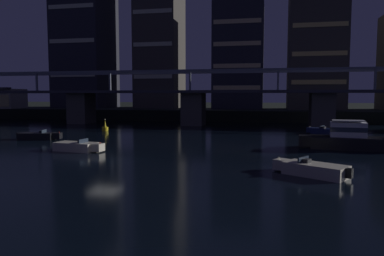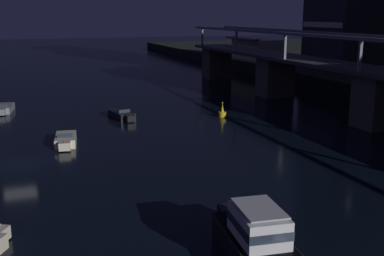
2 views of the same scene
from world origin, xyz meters
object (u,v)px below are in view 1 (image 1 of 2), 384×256
object	(u,v)px
tower_east_tall	(316,42)
tower_west_low	(85,28)
speedboat_near_center	(78,147)
speedboat_mid_right	(326,131)
tower_central	(239,56)
cabin_cruiser_near_left	(351,138)
channel_buoy	(105,128)
tower_west_tall	(160,32)
speedboat_mid_center	(312,169)
speedboat_near_right	(39,136)
river_bridge	(194,102)

from	to	relation	value
tower_east_tall	tower_west_low	bearing A→B (deg)	178.42
speedboat_near_center	speedboat_mid_right	distance (m)	31.81
tower_west_low	tower_central	bearing A→B (deg)	-1.84
tower_west_low	cabin_cruiser_near_left	bearing A→B (deg)	-41.82
speedboat_near_center	channel_buoy	distance (m)	19.10
tower_west_low	tower_west_tall	bearing A→B (deg)	5.29
tower_west_tall	tower_central	size ratio (longest dim) A/B	1.55
cabin_cruiser_near_left	speedboat_mid_center	distance (m)	13.81
tower_central	speedboat_mid_center	distance (m)	60.02
tower_west_tall	speedboat_near_center	xyz separation A→B (m)	(8.12, -54.10, -19.72)
tower_east_tall	speedboat_mid_center	world-z (taller)	tower_east_tall
tower_west_low	tower_east_tall	size ratio (longest dim) A/B	1.36
tower_west_tall	speedboat_near_right	size ratio (longest dim) A/B	6.92
tower_central	speedboat_mid_center	size ratio (longest dim) A/B	4.83
tower_west_tall	speedboat_mid_center	world-z (taller)	tower_west_tall
tower_west_tall	river_bridge	bearing A→B (deg)	-60.82
cabin_cruiser_near_left	tower_west_low	bearing A→B (deg)	138.18
tower_west_tall	speedboat_mid_right	xyz separation A→B (m)	(32.93, -34.18, -19.72)
tower_east_tall	speedboat_near_center	distance (m)	59.72
tower_west_tall	speedboat_near_center	world-z (taller)	tower_west_tall
tower_west_low	speedboat_mid_center	bearing A→B (deg)	-51.70
channel_buoy	speedboat_mid_center	bearing A→B (deg)	-43.71
speedboat_mid_center	speedboat_mid_right	xyz separation A→B (m)	(4.67, 26.45, 0.00)
river_bridge	tower_west_tall	xyz separation A→B (m)	(-12.73, 22.79, 16.06)
river_bridge	speedboat_near_center	bearing A→B (deg)	-98.37
speedboat_near_center	channel_buoy	world-z (taller)	channel_buoy
channel_buoy	tower_central	bearing A→B (deg)	63.58
tower_west_low	speedboat_near_right	world-z (taller)	tower_west_low
tower_east_tall	speedboat_near_right	distance (m)	58.71
tower_central	speedboat_near_right	distance (m)	49.98
river_bridge	cabin_cruiser_near_left	distance (m)	32.42
cabin_cruiser_near_left	speedboat_near_center	size ratio (longest dim) A/B	1.78
tower_west_tall	speedboat_mid_center	xyz separation A→B (m)	(28.26, -60.63, -19.72)
tower_west_tall	tower_central	bearing A→B (deg)	-8.73
cabin_cruiser_near_left	tower_west_tall	bearing A→B (deg)	124.81
tower_central	speedboat_mid_center	xyz separation A→B (m)	(9.49, -57.75, -13.29)
tower_central	cabin_cruiser_near_left	bearing A→B (deg)	-72.17
speedboat_mid_right	speedboat_mid_center	bearing A→B (deg)	-100.02
river_bridge	speedboat_near_right	size ratio (longest dim) A/B	17.30
tower_east_tall	speedboat_near_center	world-z (taller)	tower_east_tall
cabin_cruiser_near_left	channel_buoy	world-z (taller)	cabin_cruiser_near_left
tower_west_tall	speedboat_near_right	world-z (taller)	tower_west_tall
channel_buoy	cabin_cruiser_near_left	bearing A→B (deg)	-21.06
tower_central	speedboat_near_center	xyz separation A→B (m)	(-10.64, -51.22, -13.29)
tower_west_low	speedboat_mid_center	world-z (taller)	tower_west_low
cabin_cruiser_near_left	channel_buoy	size ratio (longest dim) A/B	5.30
tower_west_low	tower_central	size ratio (longest dim) A/B	1.66
tower_central	channel_buoy	world-z (taller)	tower_central
speedboat_mid_center	speedboat_mid_right	distance (m)	26.86
tower_west_low	river_bridge	bearing A→B (deg)	-34.23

